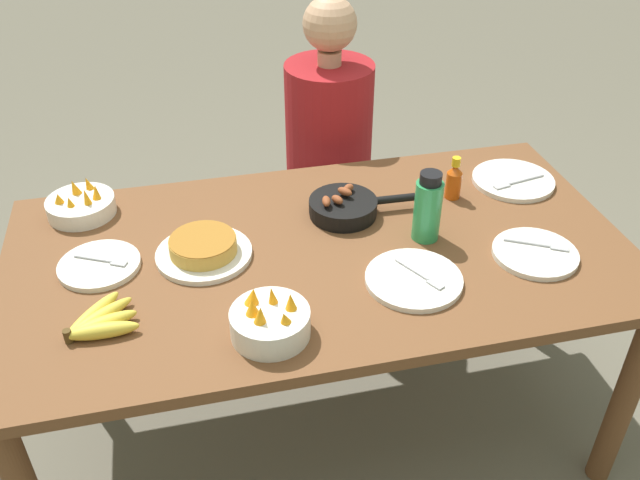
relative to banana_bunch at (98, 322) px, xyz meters
The scene contains 14 objects.
ground_plane 0.97m from the banana_bunch, 18.35° to the left, with size 14.00×14.00×0.00m, color #666051.
dining_table 0.63m from the banana_bunch, 18.35° to the left, with size 1.74×0.92×0.73m.
banana_bunch is the anchor object (origin of this frame).
skillet 0.78m from the banana_bunch, 26.45° to the left, with size 0.33×0.20×0.08m.
frittata_plate_center 0.36m from the banana_bunch, 40.73° to the left, with size 0.26×0.26×0.06m.
empty_plate_near_front 1.16m from the banana_bunch, ahead, with size 0.23×0.23×0.02m.
empty_plate_far_left 1.35m from the banana_bunch, 17.72° to the left, with size 0.26×0.26×0.02m.
empty_plate_far_right 0.80m from the banana_bunch, ahead, with size 0.26×0.26×0.02m.
empty_plate_mid_edge 0.25m from the banana_bunch, 91.79° to the left, with size 0.22×0.22×0.02m.
fruit_bowl_mango 0.41m from the banana_bunch, 15.86° to the right, with size 0.19×0.19×0.12m.
fruit_bowl_citrus 0.54m from the banana_bunch, 97.05° to the left, with size 0.20×0.20×0.10m.
water_bottle 0.92m from the banana_bunch, 11.62° to the left, with size 0.08×0.08×0.21m.
hot_sauce_bottle 1.12m from the banana_bunch, 19.36° to the left, with size 0.05×0.05×0.14m.
person_figure 1.23m from the banana_bunch, 49.14° to the left, with size 0.35×0.35×1.22m.
Camera 1 is at (-0.35, -1.49, 1.85)m, focal length 38.00 mm.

